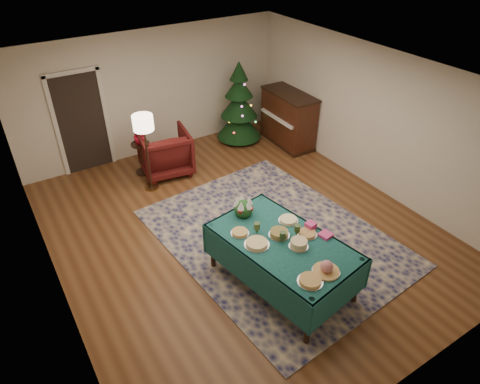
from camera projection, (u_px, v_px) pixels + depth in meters
room_shell at (240, 161)px, 6.79m from camera, size 7.00×7.00×7.00m
doorway at (82, 121)px, 8.66m from camera, size 1.08×0.04×2.16m
rug at (273, 237)px, 7.32m from camera, size 3.53×4.45×0.02m
buffet_table at (282, 250)px, 6.08m from camera, size 1.58×2.29×0.82m
platter_0 at (310, 281)px, 5.33m from camera, size 0.33×0.33×0.05m
platter_1 at (326, 268)px, 5.45m from camera, size 0.36×0.36×0.18m
platter_2 at (299, 244)px, 5.86m from camera, size 0.27×0.27×0.11m
platter_3 at (307, 233)px, 6.09m from camera, size 0.29×0.29×0.05m
platter_4 at (257, 243)px, 5.90m from camera, size 0.36×0.36×0.06m
platter_5 at (279, 233)px, 6.07m from camera, size 0.31×0.31×0.08m
platter_6 at (288, 220)px, 6.36m from camera, size 0.30×0.30×0.05m
platter_7 at (240, 232)px, 6.11m from camera, size 0.27×0.27×0.05m
goblet_0 at (257, 228)px, 6.06m from camera, size 0.09×0.09×0.19m
goblet_1 at (297, 230)px, 6.02m from camera, size 0.09×0.09×0.19m
goblet_2 at (283, 237)px, 5.90m from camera, size 0.09×0.09×0.19m
napkin_stack at (326, 235)px, 6.06m from camera, size 0.19×0.19×0.04m
gift_box at (311, 226)px, 6.18m from camera, size 0.15×0.15×0.11m
centerpiece at (244, 207)px, 6.41m from camera, size 0.30×0.30×0.34m
armchair at (165, 150)px, 8.85m from camera, size 1.12×1.07×1.02m
floor_lamp at (144, 128)px, 7.83m from camera, size 0.38×0.38×1.58m
side_table at (142, 159)px, 8.91m from camera, size 0.39×0.39×0.69m
potted_plant at (139, 138)px, 8.64m from camera, size 0.23×0.41×0.23m
christmas_tree at (239, 106)px, 9.90m from camera, size 1.17×1.17×1.91m
piano at (288, 119)px, 9.89m from camera, size 0.72×1.46×1.24m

